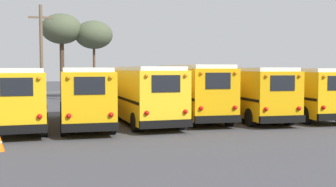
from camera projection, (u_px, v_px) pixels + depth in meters
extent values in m
plane|color=#424247|center=(171.00, 122.00, 23.90)|extent=(160.00, 160.00, 0.00)
cube|color=yellow|center=(21.00, 96.00, 21.75)|extent=(2.71, 9.56, 2.50)
cube|color=white|center=(20.00, 70.00, 21.67)|extent=(2.51, 9.18, 0.20)
cube|color=black|center=(18.00, 130.00, 17.27)|extent=(2.38, 0.30, 0.36)
cube|color=black|center=(17.00, 87.00, 17.19)|extent=(1.28, 0.08, 0.75)
sphere|color=red|center=(40.00, 117.00, 17.49)|extent=(0.22, 0.22, 0.22)
sphere|color=orange|center=(39.00, 78.00, 17.40)|extent=(0.18, 0.18, 0.18)
cube|color=black|center=(44.00, 99.00, 22.12)|extent=(0.40, 9.28, 0.14)
cylinder|color=black|center=(3.00, 111.00, 24.76)|extent=(0.32, 1.09, 1.08)
cylinder|color=black|center=(42.00, 110.00, 25.41)|extent=(0.32, 1.09, 1.08)
cylinder|color=black|center=(44.00, 125.00, 18.87)|extent=(0.32, 1.09, 1.08)
cube|color=#EAAA0F|center=(84.00, 95.00, 22.65)|extent=(2.54, 9.69, 2.54)
cube|color=white|center=(83.00, 70.00, 22.57)|extent=(2.34, 9.30, 0.20)
cube|color=black|center=(90.00, 127.00, 18.01)|extent=(2.42, 0.24, 0.36)
cube|color=black|center=(90.00, 86.00, 17.93)|extent=(1.31, 0.05, 0.76)
sphere|color=red|center=(69.00, 116.00, 17.75)|extent=(0.22, 0.22, 0.22)
sphere|color=orange|center=(68.00, 78.00, 17.65)|extent=(0.18, 0.18, 0.18)
sphere|color=red|center=(111.00, 115.00, 18.19)|extent=(0.22, 0.22, 0.22)
sphere|color=orange|center=(111.00, 77.00, 18.10)|extent=(0.18, 0.18, 0.18)
cube|color=black|center=(61.00, 99.00, 22.37)|extent=(0.19, 9.46, 0.14)
cube|color=black|center=(106.00, 98.00, 22.96)|extent=(0.19, 9.46, 0.14)
cylinder|color=black|center=(63.00, 110.00, 25.85)|extent=(0.30, 1.04, 1.03)
cylinder|color=black|center=(99.00, 109.00, 26.40)|extent=(0.30, 1.04, 1.03)
cylinder|color=black|center=(63.00, 125.00, 19.03)|extent=(0.30, 1.04, 1.03)
cylinder|color=black|center=(112.00, 123.00, 19.58)|extent=(0.30, 1.04, 1.03)
cube|color=yellow|center=(141.00, 93.00, 23.86)|extent=(2.85, 9.65, 2.63)
cube|color=white|center=(141.00, 69.00, 23.77)|extent=(2.63, 9.26, 0.20)
cube|color=black|center=(166.00, 124.00, 19.33)|extent=(2.54, 0.30, 0.36)
cube|color=black|center=(166.00, 84.00, 19.25)|extent=(1.37, 0.08, 0.79)
sphere|color=red|center=(147.00, 113.00, 19.01)|extent=(0.22, 0.22, 0.22)
sphere|color=orange|center=(147.00, 76.00, 18.91)|extent=(0.18, 0.18, 0.18)
sphere|color=red|center=(185.00, 112.00, 19.57)|extent=(0.22, 0.22, 0.22)
sphere|color=orange|center=(186.00, 75.00, 19.47)|extent=(0.18, 0.18, 0.18)
cube|color=black|center=(119.00, 97.00, 23.49)|extent=(0.38, 9.37, 0.14)
cube|color=black|center=(162.00, 96.00, 24.25)|extent=(0.38, 9.37, 0.14)
cylinder|color=black|center=(110.00, 109.00, 26.89)|extent=(0.32, 0.95, 0.94)
cylinder|color=black|center=(146.00, 108.00, 27.59)|extent=(0.32, 0.95, 0.94)
cylinder|color=black|center=(135.00, 122.00, 20.26)|extent=(0.32, 0.95, 0.94)
cylinder|color=black|center=(181.00, 120.00, 20.96)|extent=(0.32, 0.95, 0.94)
cube|color=#E5A00C|center=(192.00, 91.00, 25.25)|extent=(2.73, 9.33, 2.68)
cube|color=white|center=(192.00, 67.00, 25.17)|extent=(2.53, 8.95, 0.20)
cube|color=black|center=(218.00, 119.00, 20.79)|extent=(2.41, 0.30, 0.36)
cube|color=black|center=(218.00, 81.00, 20.70)|extent=(1.30, 0.08, 0.81)
sphere|color=red|center=(201.00, 108.00, 20.55)|extent=(0.22, 0.22, 0.22)
sphere|color=orange|center=(201.00, 73.00, 20.44)|extent=(0.18, 0.18, 0.18)
sphere|color=red|center=(235.00, 108.00, 20.94)|extent=(0.22, 0.22, 0.22)
sphere|color=orange|center=(235.00, 73.00, 20.84)|extent=(0.18, 0.18, 0.18)
cube|color=black|center=(172.00, 94.00, 24.99)|extent=(0.39, 9.05, 0.14)
cube|color=black|center=(211.00, 94.00, 25.53)|extent=(0.39, 9.05, 0.14)
cylinder|color=black|center=(162.00, 106.00, 28.30)|extent=(0.32, 1.08, 1.07)
cylinder|color=black|center=(193.00, 105.00, 28.80)|extent=(0.32, 1.08, 1.07)
cylinder|color=black|center=(189.00, 117.00, 21.84)|extent=(0.32, 1.08, 1.07)
cylinder|color=black|center=(229.00, 116.00, 22.34)|extent=(0.32, 1.08, 1.07)
cube|color=#E5A00C|center=(242.00, 92.00, 25.95)|extent=(2.82, 10.20, 2.57)
cube|color=white|center=(242.00, 69.00, 25.86)|extent=(2.61, 9.79, 0.20)
cube|color=black|center=(282.00, 119.00, 21.06)|extent=(2.48, 0.30, 0.36)
cube|color=black|center=(283.00, 83.00, 20.98)|extent=(1.33, 0.08, 0.77)
sphere|color=red|center=(266.00, 109.00, 20.81)|extent=(0.22, 0.22, 0.22)
sphere|color=orange|center=(266.00, 76.00, 20.71)|extent=(0.18, 0.18, 0.18)
sphere|color=red|center=(299.00, 108.00, 21.22)|extent=(0.22, 0.22, 0.22)
sphere|color=orange|center=(300.00, 76.00, 21.13)|extent=(0.18, 0.18, 0.18)
cube|color=black|center=(223.00, 95.00, 25.68)|extent=(0.42, 9.90, 0.14)
cube|color=black|center=(260.00, 95.00, 26.24)|extent=(0.42, 9.90, 0.14)
cylinder|color=black|center=(206.00, 105.00, 29.41)|extent=(0.32, 0.98, 0.97)
cylinder|color=black|center=(236.00, 105.00, 29.92)|extent=(0.32, 0.98, 0.97)
cylinder|color=black|center=(250.00, 118.00, 22.11)|extent=(0.32, 0.98, 0.97)
cylinder|color=black|center=(289.00, 116.00, 22.62)|extent=(0.32, 0.98, 0.97)
cube|color=#EAAA0F|center=(289.00, 91.00, 26.73)|extent=(2.65, 9.99, 2.51)
cube|color=white|center=(289.00, 70.00, 26.65)|extent=(2.44, 9.58, 0.20)
sphere|color=red|center=(324.00, 107.00, 21.70)|extent=(0.22, 0.22, 0.22)
sphere|color=orange|center=(324.00, 77.00, 21.60)|extent=(0.18, 0.18, 0.18)
cube|color=black|center=(272.00, 94.00, 26.46)|extent=(0.28, 9.73, 0.14)
cube|color=black|center=(306.00, 94.00, 27.03)|extent=(0.28, 9.73, 0.14)
cylinder|color=black|center=(248.00, 104.00, 30.08)|extent=(0.31, 1.04, 1.03)
cylinder|color=black|center=(276.00, 103.00, 30.62)|extent=(0.31, 1.04, 1.03)
cylinder|color=black|center=(305.00, 115.00, 22.98)|extent=(0.31, 1.04, 1.03)
cylinder|color=brown|center=(41.00, 57.00, 31.44)|extent=(0.24, 0.24, 7.79)
cube|color=brown|center=(41.00, 17.00, 31.27)|extent=(1.80, 0.14, 0.14)
cylinder|color=#473323|center=(62.00, 70.00, 41.44)|extent=(0.42, 0.42, 5.85)
ellipsoid|color=#4C563D|center=(62.00, 29.00, 41.20)|extent=(3.95, 3.95, 2.96)
cylinder|color=brown|center=(94.00, 72.00, 42.34)|extent=(0.25, 0.25, 5.39)
ellipsoid|color=#4C563D|center=(94.00, 35.00, 42.11)|extent=(3.77, 3.77, 2.83)
cylinder|color=#939399|center=(4.00, 103.00, 28.59)|extent=(0.06, 0.06, 1.40)
cylinder|color=#939399|center=(41.00, 102.00, 29.23)|extent=(0.06, 0.06, 1.40)
cylinder|color=#939399|center=(77.00, 102.00, 29.86)|extent=(0.06, 0.06, 1.40)
cylinder|color=#939399|center=(110.00, 101.00, 30.50)|extent=(0.06, 0.06, 1.40)
cylinder|color=#939399|center=(143.00, 100.00, 31.14)|extent=(0.06, 0.06, 1.40)
cylinder|color=#939399|center=(174.00, 100.00, 31.78)|extent=(0.06, 0.06, 1.40)
cylinder|color=#939399|center=(204.00, 99.00, 32.42)|extent=(0.06, 0.06, 1.40)
cylinder|color=#939399|center=(233.00, 98.00, 33.06)|extent=(0.06, 0.06, 1.40)
cylinder|color=#939399|center=(261.00, 98.00, 33.70)|extent=(0.06, 0.06, 1.40)
cylinder|color=#939399|center=(288.00, 97.00, 34.33)|extent=(0.06, 0.06, 1.40)
cylinder|color=#939399|center=(143.00, 91.00, 31.10)|extent=(24.12, 0.04, 0.04)
cone|color=orange|center=(0.00, 143.00, 15.55)|extent=(0.36, 0.36, 0.61)
cylinder|color=white|center=(0.00, 142.00, 15.55)|extent=(0.17, 0.17, 0.06)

